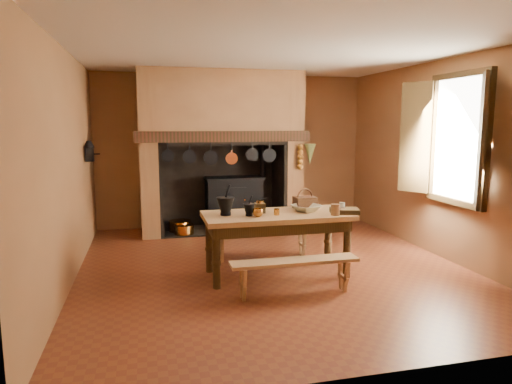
% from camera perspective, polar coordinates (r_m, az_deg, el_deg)
% --- Properties ---
extents(floor, '(5.50, 5.50, 0.00)m').
position_cam_1_polar(floor, '(6.22, 1.97, -9.30)').
color(floor, '#612E17').
rests_on(floor, ground).
extents(ceiling, '(5.50, 5.50, 0.00)m').
position_cam_1_polar(ceiling, '(5.98, 2.11, 17.14)').
color(ceiling, silver).
rests_on(ceiling, back_wall).
extents(back_wall, '(5.00, 0.02, 2.80)m').
position_cam_1_polar(back_wall, '(8.61, -2.90, 5.20)').
color(back_wall, '#91603A').
rests_on(back_wall, floor).
extents(wall_left, '(0.02, 5.50, 2.80)m').
position_cam_1_polar(wall_left, '(5.79, -22.56, 2.88)').
color(wall_left, '#91603A').
rests_on(wall_left, floor).
extents(wall_right, '(0.02, 5.50, 2.80)m').
position_cam_1_polar(wall_right, '(7.03, 22.11, 3.81)').
color(wall_right, '#91603A').
rests_on(wall_right, floor).
extents(wall_front, '(5.00, 0.02, 2.80)m').
position_cam_1_polar(wall_front, '(3.39, 14.61, -0.38)').
color(wall_front, '#91603A').
rests_on(wall_front, floor).
extents(chimney_breast, '(2.95, 0.96, 2.80)m').
position_cam_1_polar(chimney_breast, '(8.11, -4.44, 7.89)').
color(chimney_breast, '#91603A').
rests_on(chimney_breast, floor).
extents(iron_range, '(1.12, 0.55, 1.60)m').
position_cam_1_polar(iron_range, '(8.41, -2.75, -1.16)').
color(iron_range, black).
rests_on(iron_range, floor).
extents(hearth_pans, '(0.51, 0.62, 0.20)m').
position_cam_1_polar(hearth_pans, '(8.14, -9.43, -4.40)').
color(hearth_pans, '#AF6F28').
rests_on(hearth_pans, floor).
extents(hanging_pans, '(1.92, 0.29, 0.27)m').
position_cam_1_polar(hanging_pans, '(7.63, -4.10, 4.45)').
color(hanging_pans, black).
rests_on(hanging_pans, chimney_breast).
extents(onion_string, '(0.12, 0.10, 0.46)m').
position_cam_1_polar(onion_string, '(7.95, 5.53, 4.38)').
color(onion_string, '#B16B20').
rests_on(onion_string, chimney_breast).
extents(herb_bunch, '(0.20, 0.20, 0.35)m').
position_cam_1_polar(herb_bunch, '(8.00, 6.76, 4.75)').
color(herb_bunch, '#626831').
rests_on(herb_bunch, chimney_breast).
extents(window, '(0.39, 1.75, 1.76)m').
position_cam_1_polar(window, '(6.61, 23.20, 6.08)').
color(window, white).
rests_on(window, wall_right).
extents(wall_coffee_mill, '(0.23, 0.16, 0.31)m').
position_cam_1_polar(wall_coffee_mill, '(7.31, -20.12, 4.99)').
color(wall_coffee_mill, black).
rests_on(wall_coffee_mill, wall_left).
extents(work_table, '(1.84, 0.82, 0.80)m').
position_cam_1_polar(work_table, '(5.73, 2.64, -3.90)').
color(work_table, '#AA7A4E').
rests_on(work_table, floor).
extents(bench_front, '(1.45, 0.25, 0.41)m').
position_cam_1_polar(bench_front, '(5.17, 4.85, -9.52)').
color(bench_front, '#AA7A4E').
rests_on(bench_front, floor).
extents(bench_back, '(1.46, 0.26, 0.41)m').
position_cam_1_polar(bench_back, '(6.49, 0.84, -5.69)').
color(bench_back, '#AA7A4E').
rests_on(bench_back, floor).
extents(mortar_large, '(0.22, 0.22, 0.38)m').
position_cam_1_polar(mortar_large, '(5.57, -3.83, -1.64)').
color(mortar_large, black).
rests_on(mortar_large, work_table).
extents(mortar_small, '(0.15, 0.15, 0.25)m').
position_cam_1_polar(mortar_small, '(5.53, -0.87, -2.14)').
color(mortar_small, black).
rests_on(mortar_small, work_table).
extents(coffee_grinder, '(0.17, 0.13, 0.19)m').
position_cam_1_polar(coffee_grinder, '(5.71, 0.49, -1.90)').
color(coffee_grinder, '#322210').
rests_on(coffee_grinder, work_table).
extents(brass_mug_a, '(0.08, 0.08, 0.08)m').
position_cam_1_polar(brass_mug_a, '(5.59, 2.60, -2.50)').
color(brass_mug_a, '#AF6F28').
rests_on(brass_mug_a, work_table).
extents(brass_mug_b, '(0.10, 0.10, 0.09)m').
position_cam_1_polar(brass_mug_b, '(5.92, 0.60, -1.78)').
color(brass_mug_b, '#AF6F28').
rests_on(brass_mug_b, work_table).
extents(mixing_bowl, '(0.46, 0.46, 0.09)m').
position_cam_1_polar(mixing_bowl, '(5.84, 6.31, -2.01)').
color(mixing_bowl, '#B4AD8A').
rests_on(mixing_bowl, work_table).
extents(stoneware_crock, '(0.13, 0.13, 0.14)m').
position_cam_1_polar(stoneware_crock, '(5.65, 9.88, -2.19)').
color(stoneware_crock, brown).
rests_on(stoneware_crock, work_table).
extents(glass_jar, '(0.09, 0.09, 0.12)m').
position_cam_1_polar(glass_jar, '(5.86, 10.71, -1.88)').
color(glass_jar, beige).
rests_on(glass_jar, work_table).
extents(wicker_basket, '(0.29, 0.22, 0.27)m').
position_cam_1_polar(wicker_basket, '(6.04, 6.13, -1.24)').
color(wicker_basket, '#4A2A16').
rests_on(wicker_basket, work_table).
extents(wooden_tray, '(0.40, 0.34, 0.06)m').
position_cam_1_polar(wooden_tray, '(5.80, 11.00, -2.33)').
color(wooden_tray, '#322210').
rests_on(wooden_tray, work_table).
extents(brass_cup, '(0.13, 0.13, 0.10)m').
position_cam_1_polar(brass_cup, '(5.48, 0.24, -2.60)').
color(brass_cup, '#AF6F28').
rests_on(brass_cup, work_table).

